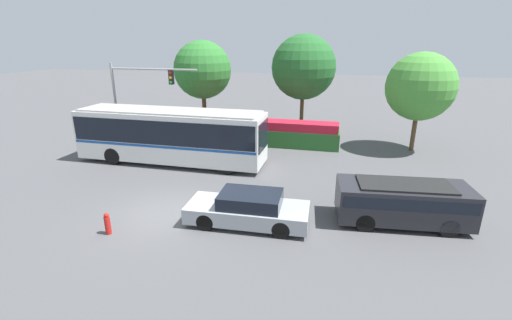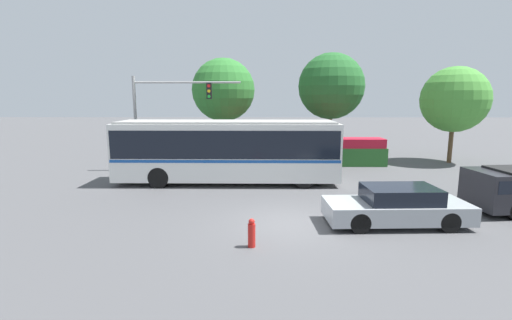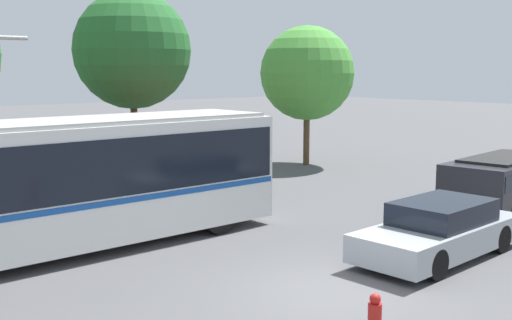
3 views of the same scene
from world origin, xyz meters
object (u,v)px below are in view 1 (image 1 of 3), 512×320
Objects in this scene: traffic_light_pole at (135,90)px; city_bus at (171,133)px; sedan_foreground at (248,209)px; suv_left_lane at (403,200)px; street_tree_left at (203,70)px; street_tree_centre at (304,67)px; fire_hydrant at (108,224)px; street_tree_right at (420,87)px.

city_bus is at bearing -37.90° from traffic_light_pole.
sedan_foreground is 6.06m from suv_left_lane.
street_tree_centre is (7.65, 0.64, 0.28)m from street_tree_left.
street_tree_left is at bearing 96.82° from city_bus.
street_tree_centre reaches higher than city_bus.
city_bus is 8.93m from sedan_foreground.
street_tree_centre reaches higher than fire_hydrant.
traffic_light_pole reaches higher than sedan_foreground.
street_tree_centre is at bearing 72.26° from fire_hydrant.
traffic_light_pole reaches higher than city_bus.
city_bus is at bearing -157.24° from street_tree_right.
street_tree_right is (18.39, 2.89, 0.41)m from traffic_light_pole.
traffic_light_pole is at bearing -171.08° from street_tree_right.
street_tree_centre reaches higher than street_tree_left.
traffic_light_pole is 0.84× the size of street_tree_centre.
street_tree_left is at bearing -175.20° from street_tree_centre.
city_bus is at bearing -82.96° from street_tree_left.
traffic_light_pole is (-4.03, 3.14, 1.98)m from city_bus.
city_bus reaches higher than sedan_foreground.
suv_left_lane is (12.20, -4.63, -0.82)m from city_bus.
fire_hydrant is at bearing -107.74° from street_tree_centre.
suv_left_lane is 0.69× the size of street_tree_centre.
suv_left_lane is 11.34m from fire_hydrant.
street_tree_centre reaches higher than sedan_foreground.
sedan_foreground is at bearing -44.34° from city_bus.
suv_left_lane is 0.73× the size of street_tree_left.
sedan_foreground is at bearing -91.39° from street_tree_centre.
suv_left_lane is at bearing -25.57° from traffic_light_pole.
sedan_foreground is 16.17m from street_tree_left.
sedan_foreground is 0.76× the size of street_tree_right.
street_tree_left is at bearing 55.55° from traffic_light_pole.
sedan_foreground is 5.63× the size of fire_hydrant.
traffic_light_pole is (-16.24, 7.77, 2.79)m from suv_left_lane.
street_tree_right is 7.36× the size of fire_hydrant.
street_tree_left is (-0.94, 7.64, 3.03)m from city_bus.
street_tree_left is 7.68m from street_tree_centre.
sedan_foreground is 0.77× the size of traffic_light_pole.
suv_left_lane is 18.21m from traffic_light_pole.
suv_left_lane is (5.85, 1.53, 0.35)m from sedan_foreground.
street_tree_left is at bearing -49.03° from suv_left_lane.
traffic_light_pole reaches higher than fire_hydrant.
city_bus is 2.31× the size of sedan_foreground.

